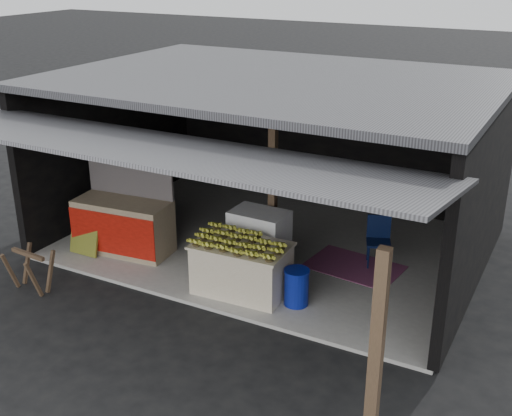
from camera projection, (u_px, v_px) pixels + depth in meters
The scene contains 13 objects.
ground at pixel (196, 307), 9.52m from camera, with size 80.00×80.00×0.00m, color black.
concrete_slab at pixel (272, 243), 11.55m from camera, with size 7.00×5.00×0.06m, color gray.
shophouse at pixel (282, 127), 11.04m from camera, with size 7.40×7.29×3.02m.
banana_table at pixel (242, 268), 9.70m from camera, with size 1.48×0.95×0.79m.
banana_pile at pixel (241, 240), 9.52m from camera, with size 1.32×0.79×0.16m, color yellow, non-canonical shape.
white_crate at pixel (259, 240), 10.40m from camera, with size 0.91×0.64×1.00m.
neighbor_stall at pixel (124, 223), 11.02m from camera, with size 1.71×0.91×1.70m.
green_signboard at pixel (85, 230), 10.94m from camera, with size 0.57×0.04×0.86m, color black.
sawhorse at pixel (30, 267), 9.84m from camera, with size 0.69×0.61×0.65m.
water_barrel at pixel (296, 288), 9.39m from camera, with size 0.36×0.36×0.53m, color navy.
plastic_chair at pixel (379, 236), 10.56m from camera, with size 0.50×0.50×0.83m.
magenta_rug at pixel (354, 266), 10.61m from camera, with size 1.50×1.00×0.01m, color #7C1B60.
picture_frames at pixel (319, 111), 12.88m from camera, with size 1.62×0.04×0.46m.
Camera 1 is at (4.70, -6.89, 4.90)m, focal length 45.00 mm.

